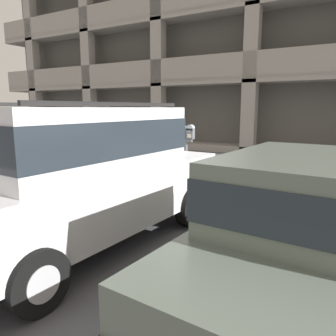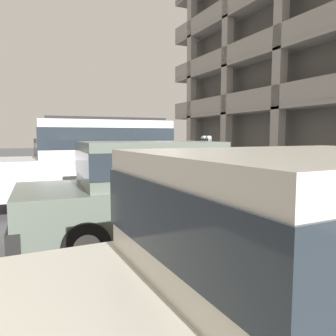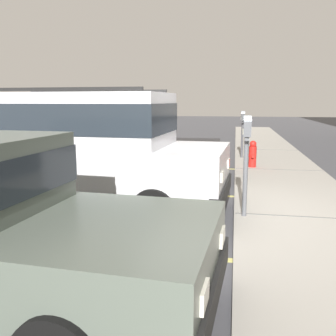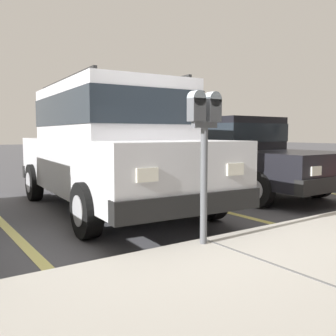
{
  "view_description": "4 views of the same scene",
  "coord_description": "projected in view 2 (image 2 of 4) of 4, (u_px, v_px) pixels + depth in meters",
  "views": [
    {
      "loc": [
        3.21,
        -5.65,
        1.97
      ],
      "look_at": [
        0.26,
        -0.66,
        0.9
      ],
      "focal_mm": 35.0,
      "sensor_mm": 36.0,
      "label": 1
    },
    {
      "loc": [
        7.51,
        -4.32,
        1.63
      ],
      "look_at": [
        -0.34,
        -0.57,
        0.77
      ],
      "focal_mm": 35.0,
      "sensor_mm": 36.0,
      "label": 2
    },
    {
      "loc": [
        5.69,
        0.18,
        1.84
      ],
      "look_at": [
        0.23,
        -0.8,
        0.84
      ],
      "focal_mm": 40.0,
      "sensor_mm": 36.0,
      "label": 3
    },
    {
      "loc": [
        2.46,
        3.18,
        1.22
      ],
      "look_at": [
        -0.32,
        -0.9,
        0.76
      ],
      "focal_mm": 40.0,
      "sensor_mm": 36.0,
      "label": 4
    }
  ],
  "objects": [
    {
      "name": "silver_suv",
      "position": [
        105.0,
        159.0,
        7.79
      ],
      "size": [
        2.21,
        4.88,
        2.03
      ],
      "rotation": [
        0.0,
        0.0,
        -0.06
      ],
      "color": "silver",
      "rests_on": "ground_plane"
    },
    {
      "name": "dark_hatchback",
      "position": [
        160.0,
        188.0,
        5.12
      ],
      "size": [
        2.05,
        4.59,
        1.54
      ],
      "rotation": [
        0.0,
        0.0,
        -0.07
      ],
      "color": "#5B665B",
      "rests_on": "ground_plane"
    },
    {
      "name": "parking_stall_lines",
      "position": [
        170.0,
        214.0,
        6.8
      ],
      "size": [
        12.21,
        4.8,
        0.01
      ],
      "color": "#DBD16B",
      "rests_on": "ground_plane"
    },
    {
      "name": "parking_meter_far",
      "position": [
        132.0,
        146.0,
        14.15
      ],
      "size": [
        0.35,
        0.12,
        1.42
      ],
      "color": "#47474C",
      "rests_on": "sidewalk"
    },
    {
      "name": "red_sedan",
      "position": [
        76.0,
        162.0,
        10.31
      ],
      "size": [
        1.88,
        4.5,
        1.54
      ],
      "rotation": [
        0.0,
        0.0,
        0.01
      ],
      "color": "black",
      "rests_on": "ground_plane"
    },
    {
      "name": "blue_coupe",
      "position": [
        333.0,
        266.0,
        2.03
      ],
      "size": [
        1.89,
        4.5,
        1.54
      ],
      "rotation": [
        0.0,
        0.0,
        0.01
      ],
      "color": "beige",
      "rests_on": "ground_plane"
    },
    {
      "name": "ground_plane",
      "position": [
        193.0,
        199.0,
        8.77
      ],
      "size": [
        80.0,
        80.0,
        0.1
      ],
      "color": "#4C4C51"
    },
    {
      "name": "parking_meter_near",
      "position": [
        206.0,
        150.0,
        8.7
      ],
      "size": [
        0.35,
        0.12,
        1.51
      ],
      "color": "#595B60",
      "rests_on": "sidewalk"
    },
    {
      "name": "fire_hydrant",
      "position": [
        153.0,
        166.0,
        12.83
      ],
      "size": [
        0.3,
        0.3,
        0.7
      ],
      "color": "red",
      "rests_on": "sidewalk"
    },
    {
      "name": "sidewalk",
      "position": [
        232.0,
        191.0,
        9.31
      ],
      "size": [
        40.0,
        2.2,
        0.12
      ],
      "color": "#ADA89E",
      "rests_on": "ground_plane"
    }
  ]
}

